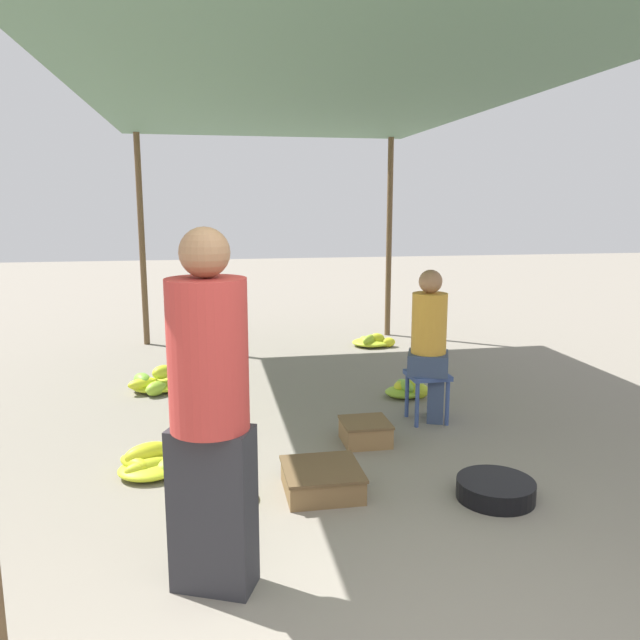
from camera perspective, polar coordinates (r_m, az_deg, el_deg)
The scene contains 15 objects.
canopy_post_back_left at distance 8.65m, azimuth -15.98°, elevation 6.93°, with size 0.08×0.08×2.79m, color brown.
canopy_post_back_right at distance 8.99m, azimuth 6.34°, elevation 7.39°, with size 0.08×0.08×2.79m, color brown.
canopy_tarp at distance 5.59m, azimuth -1.32°, elevation 20.14°, with size 3.80×6.72×0.04m, color #567A60.
vendor_foreground at distance 3.03m, azimuth -10.05°, elevation -8.00°, with size 0.50×0.50×1.78m.
stool at distance 5.54m, azimuth 9.78°, elevation -5.66°, with size 0.34×0.34×0.44m.
vendor_seated at distance 5.46m, azimuth 10.05°, elevation -2.09°, with size 0.44×0.44×1.34m.
basin_black at distance 4.33m, azimuth 15.76°, elevation -14.69°, with size 0.50×0.50×0.13m.
banana_pile_left_0 at distance 6.59m, azimuth -14.87°, elevation -5.64°, with size 0.57×0.55×0.27m.
banana_pile_left_1 at distance 4.21m, azimuth -9.69°, elevation -14.90°, with size 0.51×0.54×0.22m.
banana_pile_left_2 at distance 4.66m, azimuth -15.38°, elevation -12.57°, with size 0.47×0.44×0.21m.
banana_pile_left_3 at distance 5.73m, azimuth -9.67°, elevation -8.01°, with size 0.49×0.44×0.18m.
banana_pile_right_0 at distance 8.42m, azimuth 4.87°, elevation -1.96°, with size 0.58×0.46×0.19m.
banana_pile_right_1 at distance 6.28m, azimuth 7.96°, elevation -6.26°, with size 0.45×0.42×0.17m.
crate_near at distance 5.06m, azimuth 4.17°, elevation -10.15°, with size 0.38×0.38×0.18m.
crate_mid at distance 4.25m, azimuth 0.18°, elevation -14.39°, with size 0.51×0.51×0.17m.
Camera 1 is at (-0.87, -1.98, 1.88)m, focal length 35.00 mm.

